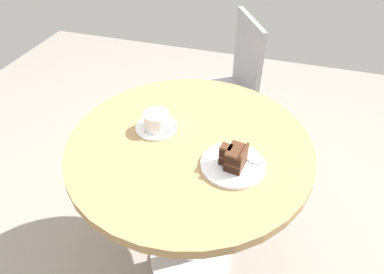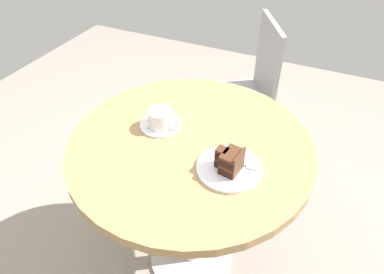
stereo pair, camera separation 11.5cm
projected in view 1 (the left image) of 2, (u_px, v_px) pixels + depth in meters
ground_plane at (190, 258)px, 1.67m from camera, size 4.40×4.40×0.01m
cafe_table at (190, 165)px, 1.27m from camera, size 0.86×0.86×0.74m
saucer at (156, 127)px, 1.25m from camera, size 0.15×0.15×0.01m
coffee_cup at (157, 120)px, 1.22m from camera, size 0.12×0.09×0.06m
teaspoon at (147, 122)px, 1.26m from camera, size 0.03×0.09×0.00m
cake_plate at (233, 165)px, 1.10m from camera, size 0.21×0.21×0.01m
cake_slice at (235, 157)px, 1.06m from camera, size 0.09×0.08×0.08m
fork at (245, 159)px, 1.10m from camera, size 0.13×0.02×0.00m
napkin at (237, 162)px, 1.11m from camera, size 0.18×0.17×0.00m
cafe_chair at (229, 83)px, 1.90m from camera, size 0.52×0.52×0.89m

